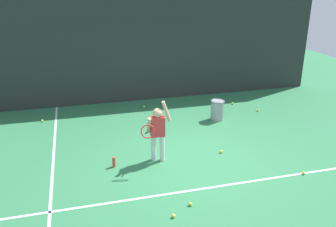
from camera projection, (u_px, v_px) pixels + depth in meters
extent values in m
plane|color=#2D7247|center=(192.00, 158.00, 7.94)|extent=(20.00, 20.00, 0.00)
cube|color=white|center=(212.00, 187.00, 6.85)|extent=(9.00, 0.05, 0.00)
cube|color=white|center=(54.00, 154.00, 8.13)|extent=(0.05, 9.00, 0.00)
cube|color=#282D2B|center=(150.00, 42.00, 11.05)|extent=(11.09, 0.08, 3.69)
cylinder|color=slate|center=(150.00, 39.00, 11.08)|extent=(0.09, 0.09, 3.84)
cylinder|color=slate|center=(302.00, 33.00, 12.38)|extent=(0.09, 0.09, 3.84)
cylinder|color=silver|center=(154.00, 148.00, 7.77)|extent=(0.11, 0.11, 0.58)
cylinder|color=silver|center=(162.00, 148.00, 7.75)|extent=(0.11, 0.11, 0.58)
cube|color=red|center=(158.00, 126.00, 7.57)|extent=(0.31, 0.19, 0.44)
sphere|color=tan|center=(157.00, 113.00, 7.46)|extent=(0.20, 0.20, 0.20)
cylinder|color=tan|center=(166.00, 111.00, 7.51)|extent=(0.21, 0.08, 0.46)
cylinder|color=tan|center=(149.00, 125.00, 7.45)|extent=(0.08, 0.29, 0.43)
cylinder|color=black|center=(146.00, 133.00, 7.37)|extent=(0.04, 0.24, 0.15)
torus|color=red|center=(148.00, 131.00, 7.12)|extent=(0.29, 0.18, 0.26)
cylinder|color=gray|center=(217.00, 110.00, 9.95)|extent=(0.36, 0.36, 0.55)
torus|color=#595B60|center=(218.00, 101.00, 9.85)|extent=(0.38, 0.38, 0.02)
cylinder|color=#D83F33|center=(114.00, 162.00, 7.54)|extent=(0.07, 0.07, 0.22)
sphere|color=#CCE033|center=(42.00, 121.00, 9.87)|extent=(0.07, 0.07, 0.07)
sphere|color=#CCE033|center=(173.00, 216.00, 5.99)|extent=(0.07, 0.07, 0.07)
sphere|color=#CCE033|center=(221.00, 152.00, 8.16)|extent=(0.07, 0.07, 0.07)
sphere|color=#CCE033|center=(190.00, 204.00, 6.29)|extent=(0.07, 0.07, 0.07)
sphere|color=#CCE033|center=(233.00, 103.00, 11.21)|extent=(0.07, 0.07, 0.07)
sphere|color=#CCE033|center=(144.00, 107.00, 10.92)|extent=(0.07, 0.07, 0.07)
sphere|color=#CCE033|center=(258.00, 110.00, 10.65)|extent=(0.07, 0.07, 0.07)
sphere|color=#CCE033|center=(304.00, 173.00, 7.28)|extent=(0.07, 0.07, 0.07)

